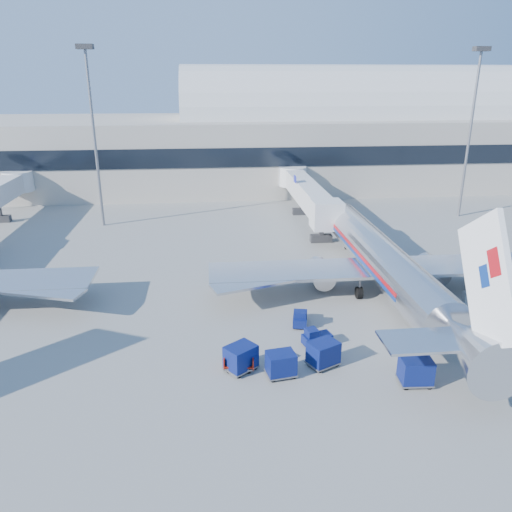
{
  "coord_description": "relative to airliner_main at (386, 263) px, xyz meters",
  "views": [
    {
      "loc": [
        -5.82,
        -36.46,
        18.74
      ],
      "look_at": [
        -1.67,
        6.0,
        3.48
      ],
      "focal_mm": 35.0,
      "sensor_mm": 36.0,
      "label": 1
    }
  ],
  "objects": [
    {
      "name": "ground",
      "position": [
        -10.0,
        -4.51,
        -2.93
      ],
      "size": [
        260.0,
        260.0,
        0.0
      ],
      "primitive_type": "plane",
      "color": "gray",
      "rests_on": "ground"
    },
    {
      "name": "terminal",
      "position": [
        -23.6,
        51.46,
        4.6
      ],
      "size": [
        170.0,
        28.15,
        21.0
      ],
      "color": "#B2AA9E",
      "rests_on": "ground"
    },
    {
      "name": "airliner_main",
      "position": [
        0.0,
        0.0,
        0.0
      ],
      "size": [
        32.0,
        37.26,
        12.07
      ],
      "color": "silver",
      "rests_on": "ground"
    },
    {
      "name": "jetbridge_near",
      "position": [
        -2.4,
        26.3,
        1.0
      ],
      "size": [
        4.4,
        27.5,
        6.25
      ],
      "color": "silver",
      "rests_on": "ground"
    },
    {
      "name": "mast_west",
      "position": [
        -30.0,
        25.49,
        11.87
      ],
      "size": [
        2.0,
        1.2,
        22.6
      ],
      "color": "slate",
      "rests_on": "ground"
    },
    {
      "name": "mast_east",
      "position": [
        20.0,
        25.49,
        11.87
      ],
      "size": [
        2.0,
        1.2,
        22.6
      ],
      "color": "slate",
      "rests_on": "ground"
    },
    {
      "name": "barrier_near",
      "position": [
        8.0,
        -2.51,
        -2.48
      ],
      "size": [
        3.0,
        0.55,
        0.9
      ],
      "primitive_type": "cube",
      "color": "#9E9E96",
      "rests_on": "ground"
    },
    {
      "name": "tug_lead",
      "position": [
        -8.22,
        -8.87,
        -2.29
      ],
      "size": [
        2.35,
        1.6,
        1.4
      ],
      "rotation": [
        0.0,
        0.0,
        0.27
      ],
      "color": "#0B1652",
      "rests_on": "ground"
    },
    {
      "name": "tug_right",
      "position": [
        1.93,
        -6.77,
        -2.17
      ],
      "size": [
        2.65,
        2.74,
        1.66
      ],
      "rotation": [
        0.0,
        0.0,
        -0.83
      ],
      "color": "#0B1652",
      "rests_on": "ground"
    },
    {
      "name": "tug_left",
      "position": [
        -8.83,
        -5.59,
        -2.28
      ],
      "size": [
        1.52,
        2.36,
        1.42
      ],
      "rotation": [
        0.0,
        0.0,
        1.36
      ],
      "color": "#0B1652",
      "rests_on": "ground"
    },
    {
      "name": "cart_train_a",
      "position": [
        -8.31,
        -11.64,
        -1.97
      ],
      "size": [
        2.52,
        2.31,
        1.8
      ],
      "rotation": [
        0.0,
        0.0,
        0.47
      ],
      "color": "#0B1652",
      "rests_on": "ground"
    },
    {
      "name": "cart_train_b",
      "position": [
        -11.39,
        -12.62,
        -2.02
      ],
      "size": [
        2.15,
        1.78,
        1.7
      ],
      "rotation": [
        0.0,
        0.0,
        0.17
      ],
      "color": "#0B1652",
      "rests_on": "ground"
    },
    {
      "name": "cart_train_c",
      "position": [
        -13.99,
        -11.65,
        -1.95
      ],
      "size": [
        2.6,
        2.5,
        1.82
      ],
      "rotation": [
        0.0,
        0.0,
        0.65
      ],
      "color": "#0B1652",
      "rests_on": "ground"
    },
    {
      "name": "cart_solo_near",
      "position": [
        -2.89,
        -14.4,
        -1.95
      ],
      "size": [
        2.17,
        1.71,
        1.83
      ],
      "rotation": [
        0.0,
        0.0,
        -0.06
      ],
      "color": "#0B1652",
      "rests_on": "ground"
    },
    {
      "name": "cart_solo_far",
      "position": [
        5.93,
        -10.13,
        -2.0
      ],
      "size": [
        2.27,
        1.93,
        1.74
      ],
      "rotation": [
        0.0,
        0.0,
        0.24
      ],
      "color": "#0B1652",
      "rests_on": "ground"
    },
    {
      "name": "cart_open_red",
      "position": [
        -14.07,
        -11.53,
        -2.53
      ],
      "size": [
        2.21,
        1.69,
        0.55
      ],
      "rotation": [
        0.0,
        0.0,
        -0.13
      ],
      "color": "slate",
      "rests_on": "ground"
    }
  ]
}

